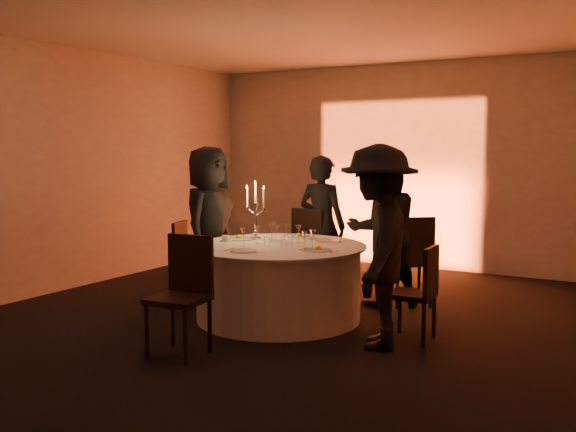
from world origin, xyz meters
The scene contains 34 objects.
floor centered at (0.00, 0.00, 0.00)m, with size 7.00×7.00×0.00m, color black.
ceiling centered at (0.00, 0.00, 3.00)m, with size 7.00×7.00×0.00m, color white.
wall_back centered at (0.00, 3.50, 1.50)m, with size 7.00×7.00×0.00m, color #AEA9A2.
wall_left centered at (-3.00, 0.00, 1.50)m, with size 7.00×7.00×0.00m, color #AEA9A2.
uplighter_fixture centered at (0.00, 3.20, 0.05)m, with size 0.25×0.12×0.10m, color black.
banquet_table centered at (0.00, 0.00, 0.38)m, with size 1.80×1.80×0.77m.
chair_left centered at (-1.48, 0.39, 0.50)m, with size 0.48×0.48×0.89m.
chair_back_left centered at (-0.25, 1.26, 0.59)m, with size 0.53×0.53×1.04m.
chair_back_right centered at (1.01, 1.20, 0.57)m, with size 0.62×0.62×1.01m.
chair_right centered at (1.51, -0.03, 0.49)m, with size 0.39×0.39×0.88m.
chair_front centered at (-0.14, -1.36, 0.57)m, with size 0.48×0.48×1.01m.
guest_left centered at (-1.08, 0.26, 0.89)m, with size 0.87×0.57×1.78m, color black.
guest_back_left centered at (-0.10, 1.20, 0.84)m, with size 0.61×0.40×1.67m, color black.
guest_back_right centered at (0.73, 1.06, 0.85)m, with size 0.83×0.64×1.70m, color black.
guest_right centered at (1.24, -0.38, 0.90)m, with size 1.16×0.67×1.80m, color black.
plate_left centered at (-0.57, 0.13, 0.79)m, with size 0.36×0.29×0.08m.
plate_back_left centered at (-0.08, 0.57, 0.79)m, with size 0.36×0.27×0.08m.
plate_back_right centered at (0.32, 0.50, 0.78)m, with size 0.35×0.28×0.01m.
plate_right centered at (0.53, -0.15, 0.79)m, with size 0.36×0.28×0.08m.
plate_front centered at (-0.07, -0.53, 0.78)m, with size 0.36×0.26×0.01m.
coffee_cup centered at (-0.62, -0.06, 0.80)m, with size 0.11×0.11×0.07m.
candelabra centered at (-0.44, 0.25, 0.99)m, with size 0.27×0.13×0.64m.
wine_glass_a centered at (-0.04, 0.21, 0.91)m, with size 0.07×0.07×0.19m.
wine_glass_b centered at (0.12, 0.21, 0.91)m, with size 0.07×0.07×0.19m.
wine_glass_c centered at (-0.08, 0.09, 0.91)m, with size 0.07×0.07×0.19m.
wine_glass_d centered at (0.42, -0.05, 0.91)m, with size 0.07×0.07×0.19m.
wine_glass_e centered at (-0.29, 0.35, 0.91)m, with size 0.07×0.07×0.19m.
wine_glass_f centered at (-0.23, -0.29, 0.91)m, with size 0.07×0.07×0.19m.
wine_glass_g centered at (0.42, -0.22, 0.91)m, with size 0.07×0.07×0.19m.
wine_glass_h centered at (-0.23, -0.04, 0.91)m, with size 0.07×0.07×0.19m.
wine_glass_i centered at (-0.15, 0.12, 0.91)m, with size 0.07×0.07×0.19m.
tumbler_a centered at (0.16, -0.17, 0.82)m, with size 0.07×0.07×0.09m, color white.
tumbler_b centered at (-0.09, -0.08, 0.82)m, with size 0.07×0.07×0.09m, color white.
tumbler_c centered at (0.12, 0.02, 0.82)m, with size 0.07×0.07×0.09m, color white.
Camera 1 is at (3.29, -5.60, 1.75)m, focal length 40.00 mm.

